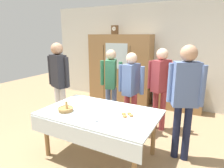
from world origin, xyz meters
TOP-DOWN VIEW (x-y plane):
  - ground_plane at (0.00, 0.00)m, footprint 12.00×12.00m
  - back_wall at (0.00, 2.65)m, footprint 6.40×0.10m
  - dining_table at (0.00, -0.24)m, footprint 1.76×1.10m
  - wall_cabinet at (-0.90, 2.35)m, footprint 1.81×0.46m
  - mantel_clock at (-1.06, 2.35)m, footprint 0.18×0.11m
  - bookshelf_low at (0.74, 2.41)m, footprint 1.17×0.35m
  - book_stack at (0.74, 2.41)m, footprint 0.18×0.23m
  - tea_cup_near_right at (-0.68, -0.21)m, footprint 0.13×0.13m
  - tea_cup_front_edge at (-0.10, -0.33)m, footprint 0.13×0.13m
  - tea_cup_mid_left at (0.13, -0.54)m, footprint 0.13×0.13m
  - bread_basket at (-0.48, -0.43)m, footprint 0.24×0.24m
  - pastry_plate at (0.44, -0.17)m, footprint 0.28×0.28m
  - spoon_far_left at (-0.44, -0.14)m, footprint 0.12×0.02m
  - spoon_back_edge at (0.04, -0.06)m, footprint 0.12×0.02m
  - person_behind_table_right at (1.14, 0.32)m, footprint 0.52×0.33m
  - person_near_right_end at (-0.44, 0.99)m, footprint 0.52×0.41m
  - person_by_cabinet at (0.58, 1.11)m, footprint 0.52×0.41m
  - person_behind_table_left at (-1.25, 0.28)m, footprint 0.52×0.32m
  - person_beside_shelf at (0.11, 0.77)m, footprint 0.52×0.38m

SIDE VIEW (x-z plane):
  - ground_plane at x=0.00m, z-range 0.00..0.00m
  - bookshelf_low at x=0.74m, z-range 0.00..0.81m
  - dining_table at x=0.00m, z-range 0.28..1.02m
  - spoon_far_left at x=-0.44m, z-range 0.74..0.75m
  - spoon_back_edge at x=0.04m, z-range 0.74..0.75m
  - pastry_plate at x=0.44m, z-range 0.73..0.78m
  - tea_cup_mid_left at x=0.13m, z-range 0.74..0.80m
  - tea_cup_near_right at x=-0.68m, z-range 0.74..0.80m
  - tea_cup_front_edge at x=-0.10m, z-range 0.74..0.80m
  - bread_basket at x=-0.48m, z-range 0.70..0.86m
  - book_stack at x=0.74m, z-range 0.81..0.91m
  - wall_cabinet at x=-0.90m, z-range 0.00..1.90m
  - person_beside_shelf at x=0.11m, z-range 0.17..1.74m
  - person_near_right_end at x=-0.44m, z-range 0.17..1.77m
  - person_by_cabinet at x=0.58m, z-range 0.18..1.83m
  - person_behind_table_left at x=-1.25m, z-range 0.20..1.94m
  - person_behind_table_right at x=1.14m, z-range 0.20..1.96m
  - back_wall at x=0.00m, z-range 0.00..2.70m
  - mantel_clock at x=-1.06m, z-range 1.90..2.14m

